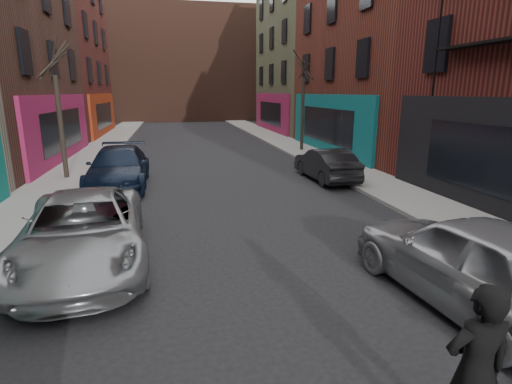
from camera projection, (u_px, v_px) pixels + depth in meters
name	position (u px, v px, depth m)	size (l,w,h in m)	color
sidewalk_left	(107.00, 144.00, 28.31)	(2.50, 84.00, 0.13)	gray
sidewalk_right	(278.00, 140.00, 30.81)	(2.50, 84.00, 0.13)	gray
building_far	(182.00, 66.00, 52.54)	(40.00, 10.00, 14.00)	#47281E
tree_left_far	(58.00, 98.00, 16.12)	(2.00, 2.00, 6.50)	black
tree_right_far	(303.00, 94.00, 24.26)	(2.00, 2.00, 6.80)	black
parked_left_far	(84.00, 231.00, 8.52)	(2.51, 5.44, 1.51)	gray
parked_left_end	(119.00, 168.00, 15.56)	(2.17, 5.33, 1.55)	black
parked_right_far	(474.00, 261.00, 6.81)	(1.98, 4.91, 1.67)	#93959B
parked_right_end	(326.00, 164.00, 16.80)	(1.43, 4.09, 1.35)	black
skateboarder	(475.00, 372.00, 3.82)	(0.68, 0.44, 1.86)	black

